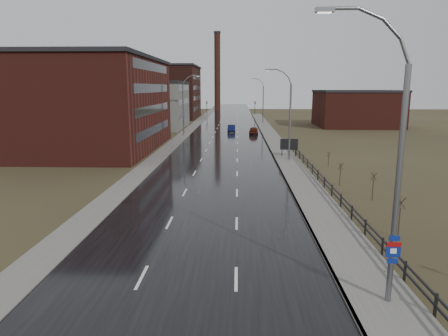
# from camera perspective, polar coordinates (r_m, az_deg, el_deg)

# --- Properties ---
(ground) EXTENTS (320.00, 320.00, 0.00)m
(ground) POSITION_cam_1_polar(r_m,az_deg,el_deg) (16.74, -6.83, -21.71)
(ground) COLOR #2D2819
(ground) RESTS_ON ground
(road) EXTENTS (14.00, 300.00, 0.06)m
(road) POSITION_cam_1_polar(r_m,az_deg,el_deg) (74.43, 0.17, 4.43)
(road) COLOR black
(road) RESTS_ON ground
(sidewalk_right) EXTENTS (3.20, 180.00, 0.18)m
(sidewalk_right) POSITION_cam_1_polar(r_m,az_deg,el_deg) (50.06, 9.14, 0.90)
(sidewalk_right) COLOR #595651
(sidewalk_right) RESTS_ON ground
(curb_right) EXTENTS (0.16, 180.00, 0.18)m
(curb_right) POSITION_cam_1_polar(r_m,az_deg,el_deg) (49.89, 7.41, 0.92)
(curb_right) COLOR slate
(curb_right) RESTS_ON ground
(sidewalk_left) EXTENTS (2.40, 260.00, 0.12)m
(sidewalk_left) POSITION_cam_1_polar(r_m,az_deg,el_deg) (75.13, -6.11, 4.46)
(sidewalk_left) COLOR #595651
(sidewalk_left) RESTS_ON ground
(warehouse_near) EXTENTS (22.44, 28.56, 13.50)m
(warehouse_near) POSITION_cam_1_polar(r_m,az_deg,el_deg) (63.33, -19.87, 8.64)
(warehouse_near) COLOR #471914
(warehouse_near) RESTS_ON ground
(warehouse_mid) EXTENTS (16.32, 20.40, 10.50)m
(warehouse_mid) POSITION_cam_1_polar(r_m,az_deg,el_deg) (94.13, -10.62, 8.91)
(warehouse_mid) COLOR slate
(warehouse_mid) RESTS_ON ground
(warehouse_far) EXTENTS (26.52, 24.48, 15.50)m
(warehouse_far) POSITION_cam_1_polar(r_m,az_deg,el_deg) (124.44, -9.94, 10.66)
(warehouse_far) COLOR #331611
(warehouse_far) RESTS_ON ground
(building_right) EXTENTS (18.36, 16.32, 8.50)m
(building_right) POSITION_cam_1_polar(r_m,az_deg,el_deg) (99.95, 18.41, 8.08)
(building_right) COLOR #471914
(building_right) RESTS_ON ground
(smokestack) EXTENTS (2.70, 2.70, 30.70)m
(smokestack) POSITION_cam_1_polar(r_m,az_deg,el_deg) (164.17, -0.96, 13.68)
(smokestack) COLOR #331611
(smokestack) RESTS_ON ground
(streetlight_main) EXTENTS (3.91, 0.29, 12.11)m
(streetlight_main) POSITION_cam_1_polar(r_m,az_deg,el_deg) (17.25, 22.80, 0.28)
(streetlight_main) COLOR slate
(streetlight_main) RESTS_ON ground
(streetlight_right_mid) EXTENTS (3.36, 0.28, 11.35)m
(streetlight_right_mid) POSITION_cam_1_polar(r_m,az_deg,el_deg) (50.32, 9.09, 7.56)
(streetlight_right_mid) COLOR slate
(streetlight_right_mid) RESTS_ON ground
(streetlight_left) EXTENTS (3.36, 0.28, 11.35)m
(streetlight_left) POSITION_cam_1_polar(r_m,az_deg,el_deg) (76.56, -5.62, 8.94)
(streetlight_left) COLOR slate
(streetlight_left) RESTS_ON ground
(streetlight_right_far) EXTENTS (3.36, 0.28, 11.35)m
(streetlight_right_far) POSITION_cam_1_polar(r_m,az_deg,el_deg) (104.07, 5.45, 9.59)
(streetlight_right_far) COLOR slate
(streetlight_right_far) RESTS_ON ground
(guardrail) EXTENTS (0.10, 53.05, 1.10)m
(guardrail) POSITION_cam_1_polar(r_m,az_deg,el_deg) (34.17, 15.43, -3.23)
(guardrail) COLOR black
(guardrail) RESTS_ON ground
(shrub_c) EXTENTS (0.62, 0.66, 2.64)m
(shrub_c) POSITION_cam_1_polar(r_m,az_deg,el_deg) (26.80, 23.81, -6.31)
(shrub_c) COLOR #382D23
(shrub_c) RESTS_ON ground
(shrub_d) EXTENTS (0.56, 0.59, 2.36)m
(shrub_d) POSITION_cam_1_polar(r_m,az_deg,el_deg) (34.85, 20.53, -2.35)
(shrub_d) COLOR #382D23
(shrub_d) RESTS_ON ground
(shrub_e) EXTENTS (0.53, 0.56, 2.22)m
(shrub_e) POSITION_cam_1_polar(r_m,az_deg,el_deg) (39.05, 16.28, -0.76)
(shrub_e) COLOR #382D23
(shrub_e) RESTS_ON ground
(shrub_f) EXTENTS (0.42, 0.44, 1.75)m
(shrub_f) POSITION_cam_1_polar(r_m,az_deg,el_deg) (48.17, 14.70, 1.27)
(shrub_f) COLOR #382D23
(shrub_f) RESTS_ON ground
(billboard) EXTENTS (2.33, 0.17, 2.49)m
(billboard) POSITION_cam_1_polar(r_m,az_deg,el_deg) (53.28, 9.27, 3.28)
(billboard) COLOR black
(billboard) RESTS_ON ground
(traffic_light_left) EXTENTS (0.58, 2.73, 5.30)m
(traffic_light_left) POSITION_cam_1_polar(r_m,az_deg,el_deg) (134.31, -2.47, 9.51)
(traffic_light_left) COLOR black
(traffic_light_left) RESTS_ON ground
(traffic_light_right) EXTENTS (0.58, 2.73, 5.30)m
(traffic_light_right) POSITION_cam_1_polar(r_m,az_deg,el_deg) (134.03, 4.46, 9.49)
(traffic_light_right) COLOR black
(traffic_light_right) RESTS_ON ground
(car_near) EXTENTS (1.59, 4.43, 1.45)m
(car_near) POSITION_cam_1_polar(r_m,az_deg,el_deg) (83.03, 1.08, 5.64)
(car_near) COLOR #0A0F36
(car_near) RESTS_ON ground
(car_far) EXTENTS (2.04, 4.45, 1.48)m
(car_far) POSITION_cam_1_polar(r_m,az_deg,el_deg) (79.42, 4.27, 5.36)
(car_far) COLOR #49160C
(car_far) RESTS_ON ground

